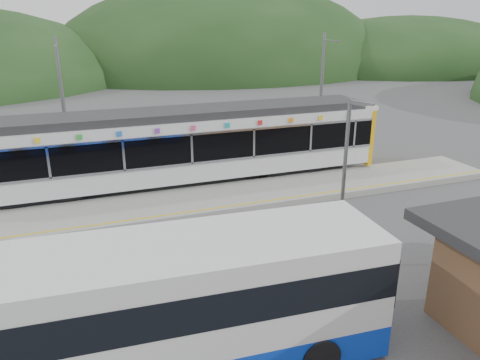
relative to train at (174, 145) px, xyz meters
name	(u,v)px	position (x,y,z in m)	size (l,w,h in m)	color
ground	(267,229)	(2.27, -6.00, -2.06)	(120.00, 120.00, 0.00)	#4C4C4F
hills	(335,172)	(8.46, -0.71, -2.06)	(146.00, 149.00, 26.00)	#1E3D19
platform	(239,196)	(2.27, -2.70, -1.91)	(26.00, 3.20, 0.30)	#9E9E99
yellow_line	(249,203)	(2.27, -4.00, -1.76)	(26.00, 0.10, 0.01)	yellow
train	(174,145)	(0.00, 0.00, 0.00)	(20.44, 3.01, 3.74)	black
catenary_mast_west	(64,109)	(-4.73, 2.56, 1.58)	(0.18, 1.80, 7.00)	slate
catenary_mast_east	(321,93)	(9.27, 2.56, 1.58)	(0.18, 1.80, 7.00)	slate
bus	(135,316)	(-3.60, -12.12, -0.54)	(11.70, 3.34, 3.15)	#0D39CD
lamp_post	(347,171)	(3.35, -9.51, 1.27)	(0.38, 1.03, 5.57)	slate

